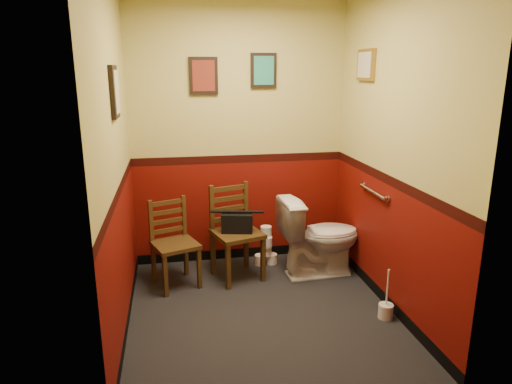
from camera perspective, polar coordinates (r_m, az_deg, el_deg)
The scene contains 16 objects.
floor at distance 4.04m, azimuth 0.67°, elevation -14.77°, with size 2.20×2.40×0.00m, color black.
wall_back at distance 4.73m, azimuth -2.12°, elevation 7.04°, with size 2.20×2.70×0.00m, color #5B0C07.
wall_front at distance 2.43m, azimuth 6.27°, elevation -0.73°, with size 2.20×2.70×0.00m, color #5B0C07.
wall_left at distance 3.52m, azimuth -17.13°, elevation 3.62°, with size 2.40×2.70×0.00m, color #5B0C07.
wall_right at distance 3.93m, azimuth 16.74°, elevation 4.77°, with size 2.40×2.70×0.00m, color #5B0C07.
grab_bar at distance 4.22m, azimuth 14.44°, elevation 0.03°, with size 0.05×0.56×0.06m.
framed_print_back_a at distance 4.63m, azimuth -6.58°, elevation 14.23°, with size 0.28×0.04×0.36m.
framed_print_back_b at distance 4.71m, azimuth 0.95°, elevation 14.94°, with size 0.26×0.04×0.34m.
framed_print_left at distance 3.56m, azimuth -17.25°, elevation 11.86°, with size 0.04×0.30×0.38m.
framed_print_right at distance 4.41m, azimuth 13.56°, elevation 15.19°, with size 0.04×0.34×0.28m.
toilet at distance 4.61m, azimuth 7.95°, elevation -5.57°, with size 0.45×0.81×0.79m, color white.
toilet_brush at distance 4.07m, azimuth 15.91°, elevation -14.01°, with size 0.12×0.12×0.44m.
chair_left at distance 4.42m, azimuth -10.25°, elevation -6.32°, with size 0.50×0.50×0.83m.
chair_right at distance 4.49m, azimuth -2.57°, elevation -5.05°, with size 0.54×0.54×0.93m.
handbag at distance 4.42m, azimuth -2.36°, elevation -3.83°, with size 0.32×0.21×0.22m.
tp_stack at distance 4.86m, azimuth 1.28°, elevation -7.06°, with size 0.24×0.15×0.42m.
Camera 1 is at (-0.69, -3.44, 2.01)m, focal length 32.00 mm.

